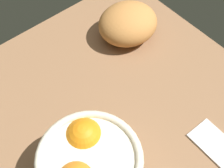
# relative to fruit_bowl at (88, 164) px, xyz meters

# --- Properties ---
(ground_plane) EXTENTS (0.79, 0.66, 0.03)m
(ground_plane) POSITION_rel_fruit_bowl_xyz_m (0.04, -0.15, -0.08)
(ground_plane) COLOR #8A6242
(fruit_bowl) EXTENTS (0.20, 0.20, 0.11)m
(fruit_bowl) POSITION_rel_fruit_bowl_xyz_m (0.00, 0.00, 0.00)
(fruit_bowl) COLOR beige
(fruit_bowl) RESTS_ON ground
(bread_loaf) EXTENTS (0.17, 0.18, 0.09)m
(bread_loaf) POSITION_rel_fruit_bowl_xyz_m (0.24, -0.32, -0.02)
(bread_loaf) COLOR #C37F40
(bread_loaf) RESTS_ON ground
(napkin_folded) EXTENTS (0.11, 0.07, 0.01)m
(napkin_folded) POSITION_rel_fruit_bowl_xyz_m (-0.12, -0.25, -0.06)
(napkin_folded) COLOR silver
(napkin_folded) RESTS_ON ground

